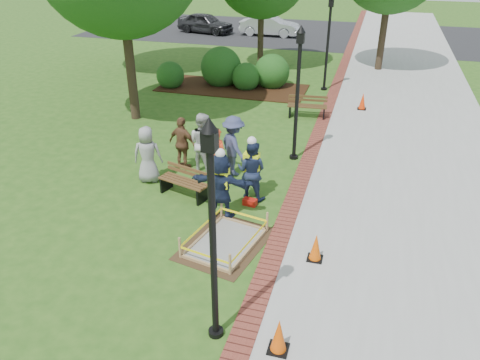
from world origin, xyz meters
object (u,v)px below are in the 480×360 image
(wet_concrete_pad, at_px, (225,236))
(hivis_worker_c, at_px, (251,168))
(lamp_near, at_px, (212,222))
(cone_front, at_px, (279,336))
(bench_near, at_px, (184,188))
(hivis_worker_a, at_px, (221,184))
(hivis_worker_b, at_px, (251,167))

(wet_concrete_pad, bearing_deg, hivis_worker_c, 89.63)
(wet_concrete_pad, xyz_separation_m, lamp_near, (0.70, -2.77, 2.25))
(cone_front, bearing_deg, bench_near, 128.16)
(hivis_worker_a, distance_m, hivis_worker_b, 1.38)
(bench_near, distance_m, lamp_near, 5.75)
(hivis_worker_c, bearing_deg, wet_concrete_pad, -90.37)
(wet_concrete_pad, bearing_deg, lamp_near, -75.87)
(cone_front, distance_m, hivis_worker_b, 5.64)
(hivis_worker_c, bearing_deg, cone_front, -70.02)
(lamp_near, height_order, hivis_worker_c, lamp_near)
(hivis_worker_b, height_order, hivis_worker_c, hivis_worker_c)
(wet_concrete_pad, relative_size, hivis_worker_b, 1.46)
(bench_near, height_order, hivis_worker_a, hivis_worker_a)
(cone_front, relative_size, lamp_near, 0.17)
(wet_concrete_pad, relative_size, bench_near, 1.65)
(bench_near, bearing_deg, wet_concrete_pad, -46.13)
(lamp_near, bearing_deg, bench_near, 118.40)
(hivis_worker_a, relative_size, hivis_worker_c, 1.05)
(bench_near, distance_m, hivis_worker_b, 1.99)
(bench_near, xyz_separation_m, hivis_worker_b, (1.81, 0.56, 0.63))
(hivis_worker_a, bearing_deg, hivis_worker_c, 66.64)
(hivis_worker_b, bearing_deg, hivis_worker_a, -109.78)
(wet_concrete_pad, bearing_deg, bench_near, 133.87)
(wet_concrete_pad, bearing_deg, hivis_worker_a, 112.60)
(wet_concrete_pad, relative_size, lamp_near, 0.61)
(bench_near, height_order, hivis_worker_b, hivis_worker_b)
(cone_front, height_order, hivis_worker_a, hivis_worker_a)
(wet_concrete_pad, distance_m, hivis_worker_b, 2.54)
(bench_near, height_order, lamp_near, lamp_near)
(hivis_worker_b, bearing_deg, lamp_near, -82.19)
(bench_near, bearing_deg, cone_front, -51.84)
(wet_concrete_pad, distance_m, bench_near, 2.64)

